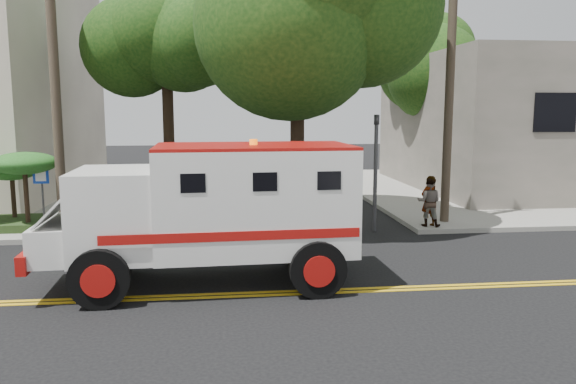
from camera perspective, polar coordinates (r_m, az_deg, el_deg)
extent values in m
plane|color=black|center=(11.70, -2.31, -10.31)|extent=(100.00, 100.00, 0.00)
cube|color=gray|center=(28.65, 23.50, 0.30)|extent=(17.00, 17.00, 0.15)
cube|color=#625F54|center=(29.62, 25.90, 6.37)|extent=(14.00, 12.00, 6.00)
cylinder|color=#382D23|center=(17.74, -22.59, 10.17)|extent=(0.28, 0.28, 9.00)
cylinder|color=#382D23|center=(18.67, 16.11, 10.36)|extent=(0.28, 0.28, 9.00)
cylinder|color=black|center=(17.71, 0.95, 7.57)|extent=(0.44, 0.44, 7.00)
sphere|color=black|center=(18.00, 0.98, 18.78)|extent=(5.32, 5.32, 5.32)
cylinder|color=black|center=(23.18, -12.02, 5.84)|extent=(0.44, 0.44, 5.60)
sphere|color=black|center=(23.24, -12.23, 12.75)|extent=(3.92, 3.92, 3.92)
sphere|color=black|center=(22.65, -10.23, 13.99)|extent=(3.36, 3.36, 3.36)
cylinder|color=black|center=(28.62, 12.54, 6.61)|extent=(0.44, 0.44, 5.95)
sphere|color=black|center=(28.69, 12.73, 12.56)|extent=(4.20, 4.20, 4.20)
sphere|color=black|center=(28.48, 14.93, 13.43)|extent=(3.60, 3.60, 3.60)
cylinder|color=#3F3F42|center=(17.38, 8.87, 1.84)|extent=(0.12, 0.12, 3.60)
imported|color=#3F3F42|center=(17.29, 8.97, 6.29)|extent=(0.15, 0.18, 0.90)
cylinder|color=#3F3F42|center=(18.29, -23.61, -0.98)|extent=(0.06, 0.06, 2.00)
cube|color=#0C33A5|center=(18.13, -23.82, 1.49)|extent=(0.45, 0.03, 0.45)
cube|color=#1E3314|center=(19.39, -26.65, -2.86)|extent=(3.20, 2.00, 0.24)
cylinder|color=black|center=(19.60, -26.13, -0.34)|extent=(0.14, 0.14, 1.36)
ellipsoid|color=#204E17|center=(19.51, -26.27, 1.88)|extent=(1.55, 1.55, 0.54)
cylinder|color=black|center=(18.50, -25.04, -0.24)|extent=(0.14, 0.14, 1.68)
ellipsoid|color=#204E17|center=(18.40, -25.22, 2.67)|extent=(1.91, 1.91, 0.66)
cube|color=silver|center=(12.05, -3.47, -0.73)|extent=(4.19, 2.57, 2.21)
cube|color=silver|center=(12.17, -16.91, -2.00)|extent=(1.77, 2.38, 1.79)
cube|color=black|center=(12.24, -20.81, 0.12)|extent=(0.13, 1.79, 0.74)
cube|color=silver|center=(12.48, -21.85, -4.45)|extent=(1.03, 2.14, 0.74)
cube|color=#9F0F0C|center=(12.67, -24.11, -5.62)|extent=(0.28, 2.27, 0.37)
cube|color=#9F0F0C|center=(11.93, -3.52, 4.67)|extent=(4.19, 2.57, 0.06)
cylinder|color=black|center=(11.31, -18.60, -8.33)|extent=(1.17, 0.38, 1.16)
cylinder|color=black|center=(13.56, -16.91, -5.51)|extent=(1.17, 0.38, 1.16)
cylinder|color=black|center=(11.35, 3.02, -7.83)|extent=(1.17, 0.38, 1.16)
cylinder|color=black|center=(13.59, 1.00, -5.10)|extent=(1.17, 0.38, 1.16)
imported|color=gray|center=(17.93, 14.14, -0.89)|extent=(0.67, 0.54, 1.58)
imported|color=gray|center=(17.93, 14.14, -0.97)|extent=(0.92, 0.84, 1.53)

